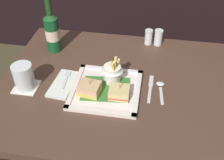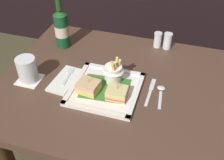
{
  "view_description": "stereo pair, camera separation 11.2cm",
  "coord_description": "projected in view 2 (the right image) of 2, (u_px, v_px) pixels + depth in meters",
  "views": [
    {
      "loc": [
        0.12,
        -0.87,
        1.49
      ],
      "look_at": [
        -0.02,
        -0.02,
        0.76
      ],
      "focal_mm": 43.74,
      "sensor_mm": 36.0,
      "label": 1
    },
    {
      "loc": [
        0.23,
        -0.85,
        1.49
      ],
      "look_at": [
        -0.02,
        -0.02,
        0.76
      ],
      "focal_mm": 43.74,
      "sensor_mm": 36.0,
      "label": 2
    }
  ],
  "objects": [
    {
      "name": "salt_shaker",
      "position": [
        158.0,
        41.0,
        1.37
      ],
      "size": [
        0.04,
        0.04,
        0.08
      ],
      "color": "silver",
      "rests_on": "dining_table"
    },
    {
      "name": "beer_bottle",
      "position": [
        62.0,
        28.0,
        1.33
      ],
      "size": [
        0.07,
        0.07,
        0.28
      ],
      "color": "#114923",
      "rests_on": "dining_table"
    },
    {
      "name": "sandwich_half_left",
      "position": [
        88.0,
        87.0,
        1.1
      ],
      "size": [
        0.09,
        0.08,
        0.07
      ],
      "color": "#D8B66B",
      "rests_on": "square_plate"
    },
    {
      "name": "knife",
      "position": [
        151.0,
        91.0,
        1.13
      ],
      "size": [
        0.02,
        0.17,
        0.0
      ],
      "color": "silver",
      "rests_on": "dining_table"
    },
    {
      "name": "square_plate",
      "position": [
        105.0,
        89.0,
        1.13
      ],
      "size": [
        0.28,
        0.28,
        0.02
      ],
      "color": "white",
      "rests_on": "dining_table"
    },
    {
      "name": "fries_cup",
      "position": [
        113.0,
        71.0,
        1.13
      ],
      "size": [
        0.09,
        0.09,
        0.12
      ],
      "color": "white",
      "rests_on": "square_plate"
    },
    {
      "name": "sandwich_half_right",
      "position": [
        117.0,
        93.0,
        1.08
      ],
      "size": [
        0.08,
        0.07,
        0.08
      ],
      "color": "#E0BD89",
      "rests_on": "square_plate"
    },
    {
      "name": "drink_coaster",
      "position": [
        30.0,
        80.0,
        1.18
      ],
      "size": [
        0.1,
        0.1,
        0.0
      ],
      "primitive_type": "cube",
      "color": "white",
      "rests_on": "dining_table"
    },
    {
      "name": "spoon",
      "position": [
        161.0,
        91.0,
        1.12
      ],
      "size": [
        0.04,
        0.13,
        0.01
      ],
      "color": "silver",
      "rests_on": "dining_table"
    },
    {
      "name": "dining_table",
      "position": [
        118.0,
        110.0,
        1.26
      ],
      "size": [
        1.02,
        0.81,
        0.72
      ],
      "color": "#4E3529",
      "rests_on": "ground_plane"
    },
    {
      "name": "water_glass",
      "position": [
        28.0,
        71.0,
        1.15
      ],
      "size": [
        0.08,
        0.08,
        0.11
      ],
      "color": "silver",
      "rests_on": "dining_table"
    },
    {
      "name": "pepper_shaker",
      "position": [
        167.0,
        42.0,
        1.35
      ],
      "size": [
        0.04,
        0.04,
        0.08
      ],
      "color": "silver",
      "rests_on": "dining_table"
    },
    {
      "name": "folded_napkin",
      "position": [
        65.0,
        80.0,
        1.18
      ],
      "size": [
        0.11,
        0.19,
        0.01
      ],
      "primitive_type": "cube",
      "rotation": [
        0.0,
        0.0,
        -0.09
      ],
      "color": "silver",
      "rests_on": "dining_table"
    },
    {
      "name": "fork",
      "position": [
        68.0,
        75.0,
        1.19
      ],
      "size": [
        0.03,
        0.12,
        0.0
      ],
      "color": "silver",
      "rests_on": "dining_table"
    }
  ]
}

